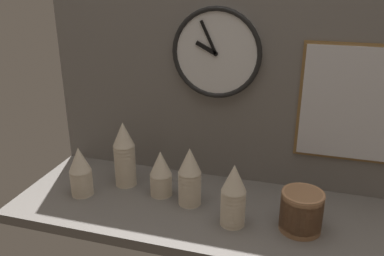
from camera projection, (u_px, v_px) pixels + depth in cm
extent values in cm
cube|color=slate|center=(219.00, 212.00, 156.75)|extent=(160.00, 56.00, 4.00)
cube|color=slate|center=(237.00, 58.00, 160.50)|extent=(160.00, 3.00, 105.00)
cone|color=beige|center=(161.00, 183.00, 163.56)|extent=(8.97, 8.97, 10.16)
cone|color=beige|center=(161.00, 180.00, 163.02)|extent=(8.97, 8.97, 10.16)
cone|color=beige|center=(161.00, 177.00, 162.47)|extent=(8.97, 8.97, 10.16)
cone|color=beige|center=(161.00, 173.00, 161.93)|extent=(8.97, 8.97, 10.16)
cone|color=beige|center=(161.00, 170.00, 161.39)|extent=(8.97, 8.97, 10.16)
cone|color=beige|center=(161.00, 167.00, 160.85)|extent=(8.97, 8.97, 10.16)
cone|color=beige|center=(160.00, 163.00, 160.30)|extent=(8.97, 8.97, 10.16)
cone|color=beige|center=(126.00, 173.00, 171.43)|extent=(8.97, 8.97, 10.16)
cone|color=beige|center=(125.00, 170.00, 170.89)|extent=(8.97, 8.97, 10.16)
cone|color=beige|center=(125.00, 167.00, 170.34)|extent=(8.97, 8.97, 10.16)
cone|color=beige|center=(125.00, 164.00, 169.80)|extent=(8.97, 8.97, 10.16)
cone|color=beige|center=(125.00, 161.00, 169.26)|extent=(8.97, 8.97, 10.16)
cone|color=beige|center=(125.00, 157.00, 168.72)|extent=(8.97, 8.97, 10.16)
cone|color=beige|center=(124.00, 154.00, 168.17)|extent=(8.97, 8.97, 10.16)
cone|color=beige|center=(124.00, 151.00, 167.63)|extent=(8.97, 8.97, 10.16)
cone|color=beige|center=(124.00, 148.00, 167.09)|extent=(8.97, 8.97, 10.16)
cone|color=beige|center=(124.00, 144.00, 166.54)|extent=(8.97, 8.97, 10.16)
cone|color=beige|center=(124.00, 141.00, 166.00)|extent=(8.97, 8.97, 10.16)
cone|color=beige|center=(123.00, 138.00, 165.46)|extent=(8.97, 8.97, 10.16)
cone|color=beige|center=(123.00, 134.00, 164.91)|extent=(8.97, 8.97, 10.16)
cone|color=beige|center=(82.00, 183.00, 163.82)|extent=(8.97, 8.97, 10.16)
cone|color=beige|center=(81.00, 179.00, 163.28)|extent=(8.97, 8.97, 10.16)
cone|color=beige|center=(81.00, 176.00, 162.74)|extent=(8.97, 8.97, 10.16)
cone|color=beige|center=(81.00, 173.00, 162.19)|extent=(8.97, 8.97, 10.16)
cone|color=beige|center=(80.00, 170.00, 161.65)|extent=(8.97, 8.97, 10.16)
cone|color=beige|center=(80.00, 166.00, 161.11)|extent=(8.97, 8.97, 10.16)
cone|color=beige|center=(79.00, 163.00, 160.57)|extent=(8.97, 8.97, 10.16)
cone|color=beige|center=(79.00, 159.00, 160.02)|extent=(8.97, 8.97, 10.16)
cone|color=beige|center=(233.00, 211.00, 144.42)|extent=(8.97, 8.97, 10.16)
cone|color=beige|center=(233.00, 208.00, 143.88)|extent=(8.97, 8.97, 10.16)
cone|color=beige|center=(233.00, 204.00, 143.34)|extent=(8.97, 8.97, 10.16)
cone|color=beige|center=(233.00, 201.00, 142.80)|extent=(8.97, 8.97, 10.16)
cone|color=beige|center=(233.00, 197.00, 142.25)|extent=(8.97, 8.97, 10.16)
cone|color=beige|center=(233.00, 193.00, 141.71)|extent=(8.97, 8.97, 10.16)
cone|color=beige|center=(234.00, 189.00, 141.17)|extent=(8.97, 8.97, 10.16)
cone|color=beige|center=(234.00, 186.00, 140.62)|extent=(8.97, 8.97, 10.16)
cone|color=beige|center=(234.00, 182.00, 140.08)|extent=(8.97, 8.97, 10.16)
cone|color=beige|center=(234.00, 178.00, 139.54)|extent=(8.97, 8.97, 10.16)
cone|color=beige|center=(189.00, 192.00, 156.95)|extent=(8.97, 8.97, 10.16)
cone|color=beige|center=(189.00, 189.00, 156.41)|extent=(8.97, 8.97, 10.16)
cone|color=beige|center=(189.00, 185.00, 155.86)|extent=(8.97, 8.97, 10.16)
cone|color=beige|center=(189.00, 182.00, 155.32)|extent=(8.97, 8.97, 10.16)
cone|color=beige|center=(189.00, 178.00, 154.78)|extent=(8.97, 8.97, 10.16)
cone|color=beige|center=(189.00, 175.00, 154.23)|extent=(8.97, 8.97, 10.16)
cone|color=beige|center=(189.00, 172.00, 153.69)|extent=(8.97, 8.97, 10.16)
cone|color=beige|center=(189.00, 168.00, 153.15)|extent=(8.97, 8.97, 10.16)
cone|color=beige|center=(189.00, 164.00, 152.60)|extent=(8.97, 8.97, 10.16)
cone|color=beige|center=(189.00, 161.00, 152.06)|extent=(8.97, 8.97, 10.16)
cylinder|color=#996B47|center=(300.00, 225.00, 142.56)|extent=(14.65, 14.65, 3.55)
cylinder|color=#996B47|center=(300.00, 220.00, 141.88)|extent=(14.65, 14.65, 3.55)
cylinder|color=#996B47|center=(301.00, 216.00, 141.21)|extent=(14.65, 14.65, 3.55)
cylinder|color=#996B47|center=(301.00, 211.00, 140.54)|extent=(14.65, 14.65, 3.55)
cylinder|color=#996B47|center=(302.00, 207.00, 139.86)|extent=(14.65, 14.65, 3.55)
cylinder|color=#996B47|center=(302.00, 202.00, 139.19)|extent=(14.65, 14.65, 3.55)
cylinder|color=#996B47|center=(303.00, 197.00, 138.52)|extent=(14.65, 14.65, 3.55)
torus|color=tan|center=(303.00, 194.00, 138.06)|extent=(14.75, 14.75, 1.28)
cylinder|color=white|center=(217.00, 53.00, 159.44)|extent=(35.57, 1.80, 35.57)
torus|color=black|center=(216.00, 54.00, 158.72)|extent=(36.13, 1.98, 36.13)
cube|color=black|center=(206.00, 48.00, 158.59)|extent=(8.65, 0.60, 5.47)
cube|color=black|center=(208.00, 37.00, 156.81)|extent=(7.10, 0.60, 12.96)
cylinder|color=black|center=(216.00, 54.00, 158.28)|extent=(1.78, 0.60, 1.78)
cube|color=olive|center=(366.00, 105.00, 150.87)|extent=(49.21, 0.60, 45.74)
cube|color=white|center=(366.00, 106.00, 150.50)|extent=(46.81, 1.20, 43.34)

